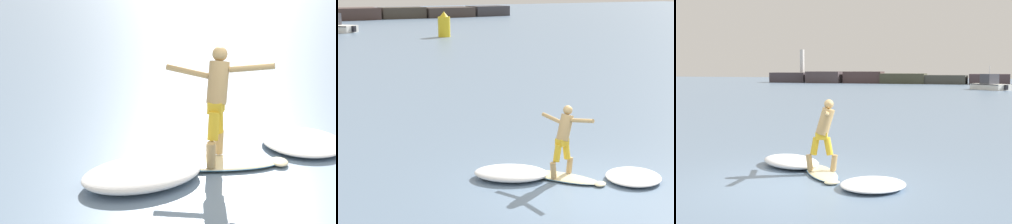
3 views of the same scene
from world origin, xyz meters
TOP-DOWN VIEW (x-y plane):
  - ground_plane at (0.00, 0.00)m, footprint 200.00×200.00m
  - surfboard at (0.11, 0.88)m, footprint 1.49×1.92m
  - surfer at (0.15, 0.93)m, footprint 0.73×1.50m
  - wave_foam_at_tail at (-0.91, 1.50)m, footprint 2.00×1.81m
  - wave_foam_at_nose at (1.47, 0.05)m, footprint 1.82×1.83m

SIDE VIEW (x-z plane):
  - ground_plane at x=0.00m, z-range 0.00..0.00m
  - surfboard at x=0.11m, z-range -0.07..0.16m
  - wave_foam_at_nose at x=1.47m, z-range 0.00..0.17m
  - wave_foam_at_tail at x=-0.91m, z-range 0.00..0.26m
  - surfer at x=0.15m, z-range 0.22..1.83m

